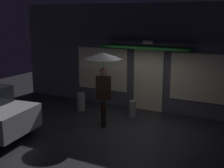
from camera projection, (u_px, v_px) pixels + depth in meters
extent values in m
plane|color=#26262B|center=(121.00, 129.00, 9.41)|extent=(18.00, 18.00, 0.00)
cube|color=#4C4C56|center=(151.00, 58.00, 11.02)|extent=(10.86, 0.30, 3.77)
cube|color=beige|center=(148.00, 80.00, 11.05)|extent=(1.10, 0.04, 2.20)
cube|color=beige|center=(102.00, 69.00, 11.86)|extent=(2.10, 0.04, 1.60)
cube|color=beige|center=(202.00, 78.00, 10.14)|extent=(2.10, 0.04, 1.60)
cube|color=white|center=(148.00, 42.00, 10.68)|extent=(0.36, 0.16, 0.12)
cube|color=#144C19|center=(146.00, 47.00, 10.50)|extent=(3.20, 0.70, 0.08)
cylinder|color=black|center=(103.00, 111.00, 9.69)|extent=(0.15, 0.15, 0.86)
cylinder|color=black|center=(104.00, 113.00, 9.50)|extent=(0.15, 0.15, 0.86)
cube|color=black|center=(103.00, 88.00, 9.42)|extent=(0.52, 0.44, 0.70)
cube|color=silver|center=(107.00, 87.00, 9.49)|extent=(0.13, 0.09, 0.56)
cube|color=#721966|center=(107.00, 88.00, 9.50)|extent=(0.06, 0.05, 0.45)
sphere|color=#B77367|center=(103.00, 72.00, 9.31)|extent=(0.24, 0.24, 0.24)
cylinder|color=slate|center=(103.00, 70.00, 9.30)|extent=(0.02, 0.02, 1.03)
cone|color=black|center=(103.00, 56.00, 9.21)|extent=(1.13, 1.13, 0.18)
cylinder|color=black|center=(24.00, 120.00, 9.19)|extent=(0.66, 0.30, 0.64)
cylinder|color=#9E998E|center=(133.00, 109.00, 10.47)|extent=(0.23, 0.23, 0.55)
cylinder|color=#9E998E|center=(81.00, 102.00, 11.17)|extent=(0.28, 0.28, 0.64)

